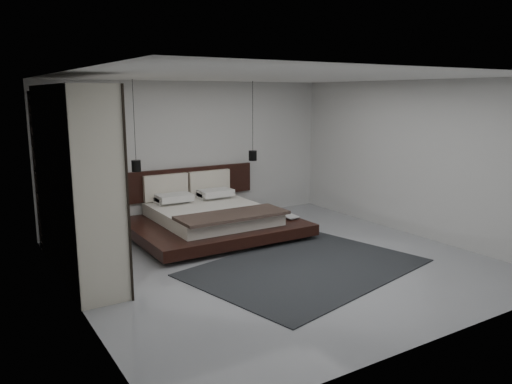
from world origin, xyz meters
TOP-DOWN VIEW (x-y plane):
  - floor at (0.00, 0.00)m, footprint 6.00×6.00m
  - ceiling at (0.00, 0.00)m, footprint 6.00×6.00m
  - wall_back at (0.00, 3.00)m, footprint 6.00×0.00m
  - wall_front at (0.00, -3.00)m, footprint 6.00×0.00m
  - wall_left at (-3.00, 0.00)m, footprint 0.00×6.00m
  - wall_right at (3.00, 0.00)m, footprint 0.00×6.00m
  - lattice_screen at (-2.95, 2.45)m, footprint 0.05×0.90m
  - bed at (-0.17, 1.90)m, footprint 2.94×2.46m
  - book_lower at (1.04, 1.23)m, footprint 0.26×0.33m
  - book_upper at (1.02, 1.19)m, footprint 0.25×0.33m
  - pendant_left at (-1.37, 2.38)m, footprint 0.16×0.16m
  - pendant_right at (1.04, 2.38)m, footprint 0.16×0.16m
  - wardrobe at (-2.70, 1.03)m, footprint 0.64×2.72m
  - rug at (0.21, -0.51)m, footprint 3.77×3.06m

SIDE VIEW (x-z plane):
  - floor at x=0.00m, z-range 0.00..0.00m
  - rug at x=0.21m, z-range 0.00..0.01m
  - book_lower at x=1.04m, z-range 0.27..0.30m
  - bed at x=-0.17m, z-range -0.25..0.85m
  - book_upper at x=1.02m, z-range 0.30..0.33m
  - lattice_screen at x=-2.95m, z-range 0.00..2.60m
  - pendant_left at x=-1.37m, z-range 0.52..2.11m
  - wardrobe at x=-2.70m, z-range 0.00..2.67m
  - pendant_right at x=1.04m, z-range 0.56..2.13m
  - wall_back at x=0.00m, z-range -1.60..4.40m
  - wall_front at x=0.00m, z-range -1.60..4.40m
  - wall_left at x=-3.00m, z-range -1.60..4.40m
  - wall_right at x=3.00m, z-range -1.60..4.40m
  - ceiling at x=0.00m, z-range 2.80..2.80m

